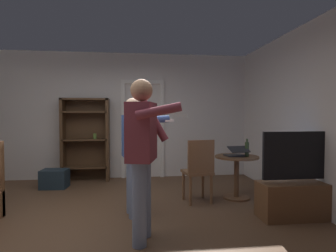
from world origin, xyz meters
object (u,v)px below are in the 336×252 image
at_px(tv_flatscreen, 301,193).
at_px(bottle_on_table, 247,149).
at_px(side_table, 237,169).
at_px(person_striped_shirt, 134,149).
at_px(suitcase_dark, 55,179).
at_px(bookshelf, 86,136).
at_px(laptop, 236,153).
at_px(person_blue_shirt, 143,147).
at_px(wooden_chair, 199,168).

height_order(tv_flatscreen, bottle_on_table, tv_flatscreen).
distance_m(side_table, person_striped_shirt, 1.82).
xyz_separation_m(bottle_on_table, suitcase_dark, (-3.30, 1.10, -0.65)).
relative_size(bookshelf, side_table, 2.42).
xyz_separation_m(person_striped_shirt, suitcase_dark, (-1.49, 1.60, -0.74)).
height_order(laptop, person_blue_shirt, person_blue_shirt).
bearing_deg(laptop, tv_flatscreen, -57.98).
bearing_deg(bookshelf, wooden_chair, -41.41).
bearing_deg(person_blue_shirt, bottle_on_table, 37.12).
distance_m(person_blue_shirt, person_striped_shirt, 0.81).
height_order(bottle_on_table, person_blue_shirt, person_blue_shirt).
bearing_deg(suitcase_dark, wooden_chair, -21.42).
bearing_deg(laptop, bottle_on_table, -12.80).
height_order(wooden_chair, suitcase_dark, wooden_chair).
relative_size(tv_flatscreen, person_striped_shirt, 0.72).
height_order(tv_flatscreen, laptop, tv_flatscreen).
xyz_separation_m(bookshelf, suitcase_dark, (-0.48, -0.57, -0.76)).
bearing_deg(person_striped_shirt, laptop, 17.98).
distance_m(laptop, bottle_on_table, 0.18).
relative_size(bookshelf, person_striped_shirt, 1.08).
height_order(wooden_chair, person_blue_shirt, person_blue_shirt).
relative_size(bottle_on_table, person_striped_shirt, 0.18).
height_order(bookshelf, side_table, bookshelf).
bearing_deg(laptop, suitcase_dark, 161.20).
distance_m(tv_flatscreen, person_striped_shirt, 2.31).
bearing_deg(wooden_chair, side_table, 14.30).
relative_size(tv_flatscreen, person_blue_shirt, 0.66).
bearing_deg(laptop, side_table, 60.76).
relative_size(tv_flatscreen, wooden_chair, 1.17).
height_order(side_table, laptop, laptop).
distance_m(side_table, suitcase_dark, 3.33).
relative_size(bookshelf, bottle_on_table, 5.97).
distance_m(tv_flatscreen, person_blue_shirt, 2.26).
bearing_deg(person_striped_shirt, bookshelf, 114.87).
xyz_separation_m(person_blue_shirt, person_striped_shirt, (-0.10, 0.80, -0.11)).
distance_m(bookshelf, person_blue_shirt, 3.17).
height_order(laptop, bottle_on_table, bottle_on_table).
xyz_separation_m(bottle_on_table, person_blue_shirt, (-1.71, -1.29, 0.20)).
xyz_separation_m(bookshelf, tv_flatscreen, (3.21, -2.53, -0.60)).
distance_m(side_table, person_blue_shirt, 2.15).
xyz_separation_m(tv_flatscreen, laptop, (-0.56, 0.89, 0.42)).
xyz_separation_m(bookshelf, bottle_on_table, (2.82, -1.68, -0.11)).
distance_m(laptop, wooden_chair, 0.69).
relative_size(person_blue_shirt, person_striped_shirt, 1.10).
height_order(bookshelf, wooden_chair, bookshelf).
height_order(tv_flatscreen, wooden_chair, tv_flatscreen).
bearing_deg(bookshelf, suitcase_dark, -130.06).
height_order(bottle_on_table, suitcase_dark, bottle_on_table).
bearing_deg(bottle_on_table, suitcase_dark, 161.49).
bearing_deg(tv_flatscreen, person_blue_shirt, -168.25).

